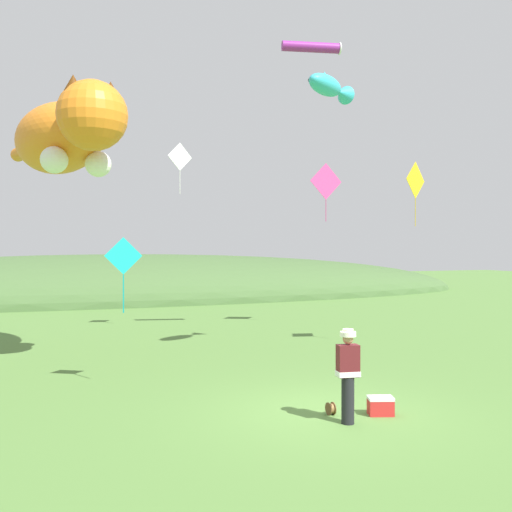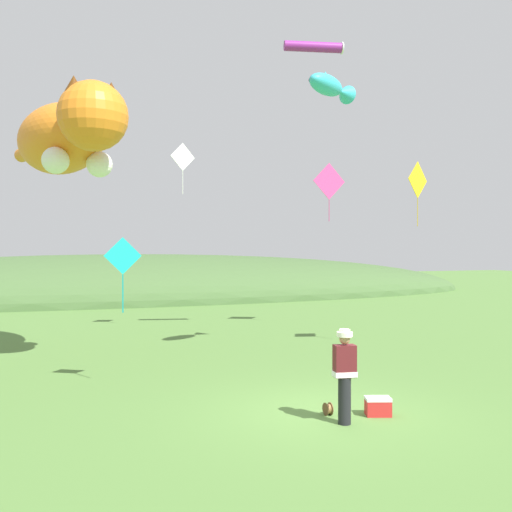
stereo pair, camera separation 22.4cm
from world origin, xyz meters
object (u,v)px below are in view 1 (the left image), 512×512
at_px(festival_attendant, 348,373).
at_px(kite_spool, 331,409).
at_px(picnic_cooler, 381,406).
at_px(kite_giant_cat, 65,136).
at_px(kite_tube_streamer, 312,47).
at_px(kite_fish_windsock, 329,87).
at_px(kite_diamond_white, 180,157).
at_px(kite_diamond_teal, 123,257).
at_px(kite_diamond_gold, 415,181).
at_px(kite_diamond_pink, 326,182).

bearing_deg(festival_attendant, kite_spool, 92.85).
xyz_separation_m(picnic_cooler, kite_giant_cat, (-5.53, 7.83, 6.35)).
xyz_separation_m(festival_attendant, kite_tube_streamer, (3.75, 8.97, 9.49)).
distance_m(festival_attendant, kite_fish_windsock, 9.21).
bearing_deg(kite_tube_streamer, kite_diamond_white, 141.83).
relative_size(kite_fish_windsock, kite_diamond_white, 1.07).
height_order(kite_spool, kite_fish_windsock, kite_fish_windsock).
bearing_deg(kite_diamond_teal, kite_diamond_gold, 10.79).
bearing_deg(kite_tube_streamer, kite_spool, -114.34).
relative_size(kite_fish_windsock, kite_diamond_pink, 0.87).
bearing_deg(picnic_cooler, kite_diamond_pink, 66.95).
bearing_deg(kite_diamond_white, picnic_cooler, -84.36).
xyz_separation_m(kite_fish_windsock, kite_diamond_gold, (3.51, 0.67, -2.50)).
bearing_deg(kite_diamond_gold, kite_diamond_white, 136.13).
xyz_separation_m(kite_tube_streamer, kite_diamond_white, (-4.04, 3.18, -3.66)).
xyz_separation_m(kite_giant_cat, kite_tube_streamer, (8.40, 0.89, 3.92)).
height_order(kite_spool, kite_tube_streamer, kite_tube_streamer).
height_order(festival_attendant, kite_diamond_gold, kite_diamond_gold).
bearing_deg(kite_fish_windsock, festival_attendant, -114.95).
bearing_deg(kite_diamond_teal, festival_attendant, -50.30).
height_order(kite_diamond_gold, kite_diamond_teal, kite_diamond_gold).
xyz_separation_m(kite_diamond_pink, kite_diamond_teal, (-9.25, -7.36, -2.96)).
height_order(kite_spool, kite_diamond_teal, kite_diamond_teal).
distance_m(kite_giant_cat, kite_tube_streamer, 9.31).
height_order(kite_tube_streamer, kite_diamond_white, kite_tube_streamer).
bearing_deg(kite_diamond_white, kite_fish_windsock, -67.40).
xyz_separation_m(festival_attendant, kite_diamond_white, (-0.29, 12.15, 5.83)).
bearing_deg(kite_diamond_white, festival_attendant, -88.63).
distance_m(festival_attendant, kite_tube_streamer, 13.59).
distance_m(kite_diamond_white, kite_diamond_pink, 6.08).
distance_m(kite_tube_streamer, kite_diamond_teal, 11.39).
relative_size(kite_diamond_pink, kite_diamond_teal, 1.36).
bearing_deg(kite_diamond_gold, kite_fish_windsock, -169.23).
distance_m(kite_diamond_gold, kite_diamond_teal, 10.02).
distance_m(picnic_cooler, kite_diamond_gold, 9.40).
height_order(festival_attendant, kite_fish_windsock, kite_fish_windsock).
bearing_deg(kite_spool, picnic_cooler, -21.25).
distance_m(kite_spool, kite_tube_streamer, 13.81).
xyz_separation_m(picnic_cooler, kite_diamond_pink, (4.84, 11.36, 5.86)).
xyz_separation_m(kite_diamond_white, kite_diamond_teal, (-3.24, -7.90, -3.71)).
distance_m(kite_diamond_pink, kite_diamond_teal, 12.19).
bearing_deg(kite_fish_windsock, kite_tube_streamer, 70.86).
bearing_deg(kite_diamond_pink, picnic_cooler, -113.05).
bearing_deg(picnic_cooler, kite_diamond_gold, 48.54).
distance_m(picnic_cooler, kite_diamond_white, 13.66).
distance_m(picnic_cooler, kite_tube_streamer, 13.77).
bearing_deg(kite_fish_windsock, kite_giant_cat, 159.54).
relative_size(kite_spool, kite_diamond_white, 0.13).
xyz_separation_m(kite_spool, kite_diamond_gold, (6.06, 5.47, 5.35)).
xyz_separation_m(kite_diamond_white, kite_diamond_pink, (6.01, -0.54, -0.74)).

